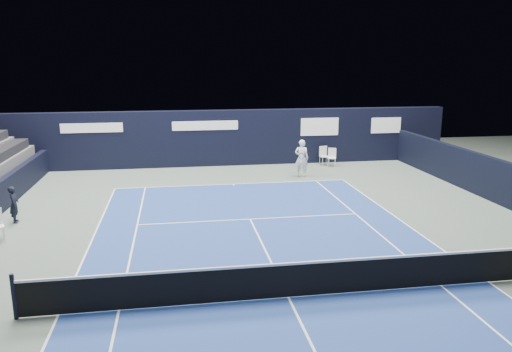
{
  "coord_description": "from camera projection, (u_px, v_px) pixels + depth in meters",
  "views": [
    {
      "loc": [
        -2.65,
        -11.15,
        5.78
      ],
      "look_at": [
        0.47,
        7.9,
        1.3
      ],
      "focal_mm": 35.0,
      "sensor_mm": 36.0,
      "label": 1
    }
  ],
  "objects": [
    {
      "name": "ground",
      "position": [
        273.0,
        266.0,
        14.37
      ],
      "size": [
        48.0,
        48.0,
        0.0
      ],
      "primitive_type": "plane",
      "color": "#4F5D54",
      "rests_on": "ground"
    },
    {
      "name": "court_surface",
      "position": [
        288.0,
        298.0,
        12.44
      ],
      "size": [
        10.97,
        23.77,
        0.01
      ],
      "primitive_type": "cube",
      "color": "navy",
      "rests_on": "ground"
    },
    {
      "name": "folding_chair_back_a",
      "position": [
        323.0,
        152.0,
        28.23
      ],
      "size": [
        0.53,
        0.56,
        1.06
      ],
      "rotation": [
        0.0,
        0.0,
        0.15
      ],
      "color": "silver",
      "rests_on": "ground"
    },
    {
      "name": "folding_chair_back_b",
      "position": [
        332.0,
        156.0,
        27.87
      ],
      "size": [
        0.57,
        0.56,
        1.01
      ],
      "rotation": [
        0.0,
        0.0,
        -0.37
      ],
      "color": "silver",
      "rests_on": "ground"
    },
    {
      "name": "line_judge",
      "position": [
        14.0,
        205.0,
        18.1
      ],
      "size": [
        0.4,
        0.54,
        1.36
      ],
      "primitive_type": "imported",
      "rotation": [
        0.0,
        0.0,
        1.74
      ],
      "color": "black",
      "rests_on": "ground"
    },
    {
      "name": "court_markings",
      "position": [
        288.0,
        297.0,
        12.44
      ],
      "size": [
        11.03,
        23.83,
        0.0
      ],
      "color": "white",
      "rests_on": "court_surface"
    },
    {
      "name": "tennis_net",
      "position": [
        289.0,
        279.0,
        12.33
      ],
      "size": [
        12.9,
        0.1,
        1.1
      ],
      "color": "black",
      "rests_on": "ground"
    },
    {
      "name": "back_sponsor_wall",
      "position": [
        223.0,
        138.0,
        27.96
      ],
      "size": [
        26.0,
        0.63,
        3.1
      ],
      "color": "black",
      "rests_on": "ground"
    },
    {
      "name": "tennis_player",
      "position": [
        302.0,
        158.0,
        25.3
      ],
      "size": [
        0.8,
        0.94,
        1.9
      ],
      "color": "white",
      "rests_on": "ground"
    }
  ]
}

